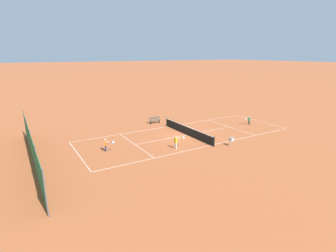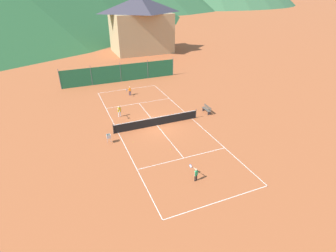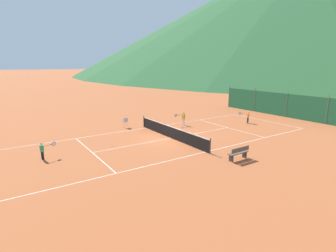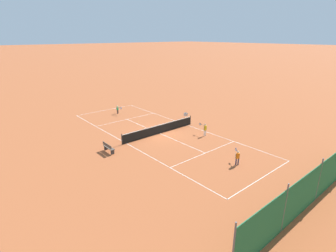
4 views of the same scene
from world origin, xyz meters
TOP-DOWN VIEW (x-y plane):
  - ground_plane at (0.00, 0.00)m, footprint 600.00×600.00m
  - court_line_markings at (0.00, 0.00)m, footprint 8.25×23.85m
  - tennis_net at (0.00, 0.00)m, footprint 9.18×0.08m
  - windscreen_fence_far at (-0.00, 15.50)m, footprint 17.28×0.08m
  - player_near_baseline at (-0.31, 9.46)m, footprint 0.82×0.84m
  - player_far_service at (-3.10, 3.51)m, footprint 0.44×1.07m
  - player_near_service at (-0.45, -9.31)m, footprint 0.35×0.98m
  - tennis_ball_far_corner at (-0.65, 1.57)m, footprint 0.07×0.07m
  - tennis_ball_mid_court at (-0.52, -4.79)m, footprint 0.07×0.07m
  - tennis_ball_alley_right at (-3.24, -2.28)m, footprint 0.07×0.07m
  - ball_hopper at (-5.30, -1.52)m, footprint 0.36×0.36m
  - courtside_bench at (6.34, 0.72)m, footprint 0.36×1.50m
  - mountain_east_ridge at (-76.30, 150.09)m, footprint 270.24×270.24m

SIDE VIEW (x-z plane):
  - ground_plane at x=0.00m, z-range 0.00..0.00m
  - court_line_markings at x=0.00m, z-range 0.00..0.01m
  - tennis_ball_far_corner at x=-0.65m, z-range 0.00..0.07m
  - tennis_ball_mid_court at x=-0.52m, z-range 0.00..0.07m
  - tennis_ball_alley_right at x=-3.24m, z-range 0.00..0.07m
  - courtside_bench at x=6.34m, z-range 0.03..0.87m
  - tennis_net at x=0.00m, z-range -0.03..1.03m
  - player_near_service at x=-0.45m, z-range 0.10..1.19m
  - ball_hopper at x=-5.30m, z-range 0.22..1.11m
  - player_near_baseline at x=-0.31m, z-range 0.10..1.32m
  - player_far_service at x=-3.10m, z-range 0.11..1.40m
  - windscreen_fence_far at x=0.00m, z-range -0.14..2.76m
  - mountain_east_ridge at x=-76.30m, z-range 0.00..71.49m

